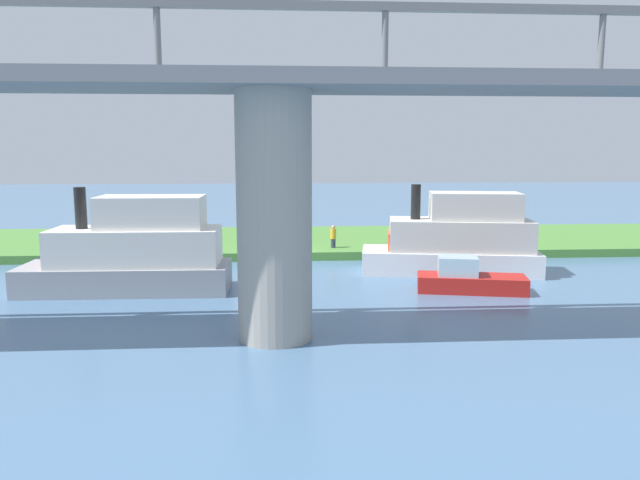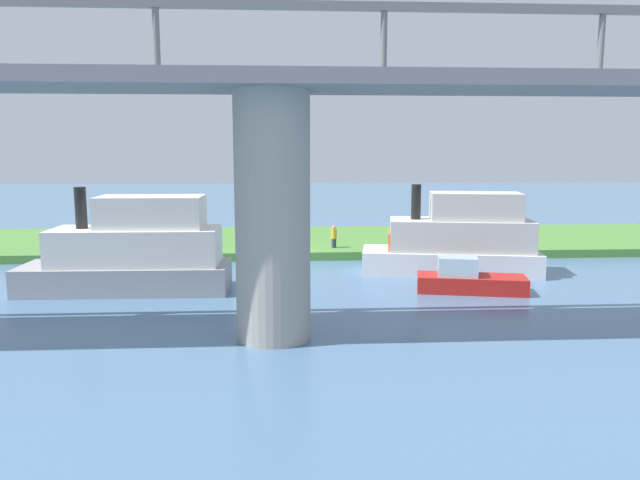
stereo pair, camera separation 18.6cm
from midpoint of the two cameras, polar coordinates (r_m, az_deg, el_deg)
ground_plane at (r=35.52m, az=-3.40°, el=-2.01°), size 160.00×160.00×0.00m
grassy_bank at (r=41.39m, az=-3.44°, el=-0.14°), size 80.00×12.00×0.50m
bridge_pylon at (r=20.58m, az=-4.22°, el=2.13°), size 2.55×2.55×8.45m
bridge_span at (r=20.61m, az=-4.37°, el=15.30°), size 56.77×4.30×3.25m
person_on_bank at (r=37.14m, az=1.46°, el=0.35°), size 0.45×0.45×1.39m
mooring_post at (r=38.40m, az=-18.03°, el=-0.24°), size 0.20×0.20×0.82m
skiff_small at (r=29.13m, az=-17.05°, el=-1.16°), size 9.47×3.30×4.82m
houseboat_blue at (r=32.70m, az=12.87°, el=-0.06°), size 9.53×4.54×4.68m
motorboat_white at (r=35.07m, az=-21.46°, el=-1.81°), size 4.83×2.13×1.56m
motorboat_red at (r=28.74m, az=13.91°, el=-3.61°), size 5.14×2.72×1.63m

